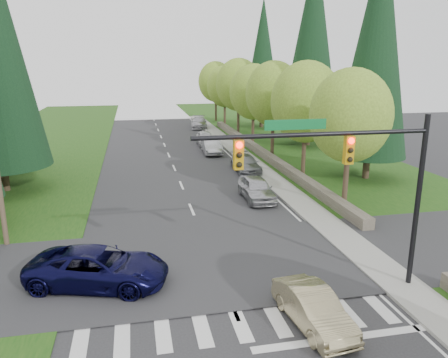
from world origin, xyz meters
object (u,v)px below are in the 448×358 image
object	(u,v)px
parked_car_b	(246,164)
parked_car_e	(199,122)
sedan_champagne	(313,308)
parked_car_a	(257,189)
suv_navy	(99,268)
parked_car_d	(205,138)
parked_car_c	(212,145)

from	to	relation	value
parked_car_b	parked_car_e	bearing A→B (deg)	90.35
sedan_champagne	parked_car_e	distance (m)	46.72
parked_car_a	parked_car_e	bearing A→B (deg)	87.93
suv_navy	parked_car_e	distance (m)	43.57
sedan_champagne	parked_car_d	bearing A→B (deg)	79.96
parked_car_b	parked_car_e	size ratio (longest dim) A/B	0.89
suv_navy	parked_car_e	world-z (taller)	suv_navy
suv_navy	parked_car_b	size ratio (longest dim) A/B	1.21
suv_navy	parked_car_b	bearing A→B (deg)	-15.04
sedan_champagne	suv_navy	bearing A→B (deg)	142.41
parked_car_d	parked_car_e	size ratio (longest dim) A/B	0.85
suv_navy	parked_car_a	world-z (taller)	suv_navy
suv_navy	parked_car_e	xyz separation A→B (m)	(10.43, 42.30, -0.02)
parked_car_a	parked_car_b	world-z (taller)	parked_car_a
sedan_champagne	parked_car_c	world-z (taller)	parked_car_c
parked_car_a	parked_car_c	bearing A→B (deg)	90.75
parked_car_b	parked_car_c	world-z (taller)	parked_car_c
parked_car_c	parked_car_d	world-z (taller)	parked_car_c
suv_navy	parked_car_c	distance (m)	26.56
parked_car_c	parked_car_e	xyz separation A→B (m)	(1.40, 17.32, -0.03)
parked_car_d	parked_car_b	bearing A→B (deg)	-82.30
parked_car_c	parked_car_b	bearing A→B (deg)	-77.35
sedan_champagne	parked_car_b	bearing A→B (deg)	74.72
sedan_champagne	parked_car_d	xyz separation A→B (m)	(1.97, 33.90, 0.10)
parked_car_b	parked_car_c	bearing A→B (deg)	100.38
parked_car_a	parked_car_d	bearing A→B (deg)	90.16
sedan_champagne	parked_car_d	world-z (taller)	parked_car_d
parked_car_a	parked_car_e	xyz separation A→B (m)	(1.22, 32.72, -0.00)
parked_car_a	parked_car_d	xyz separation A→B (m)	(-0.03, 20.01, -0.00)
parked_car_b	parked_car_c	size ratio (longest dim) A/B	0.96
parked_car_e	parked_car_d	bearing A→B (deg)	-87.68
sedan_champagne	parked_car_c	distance (m)	29.35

